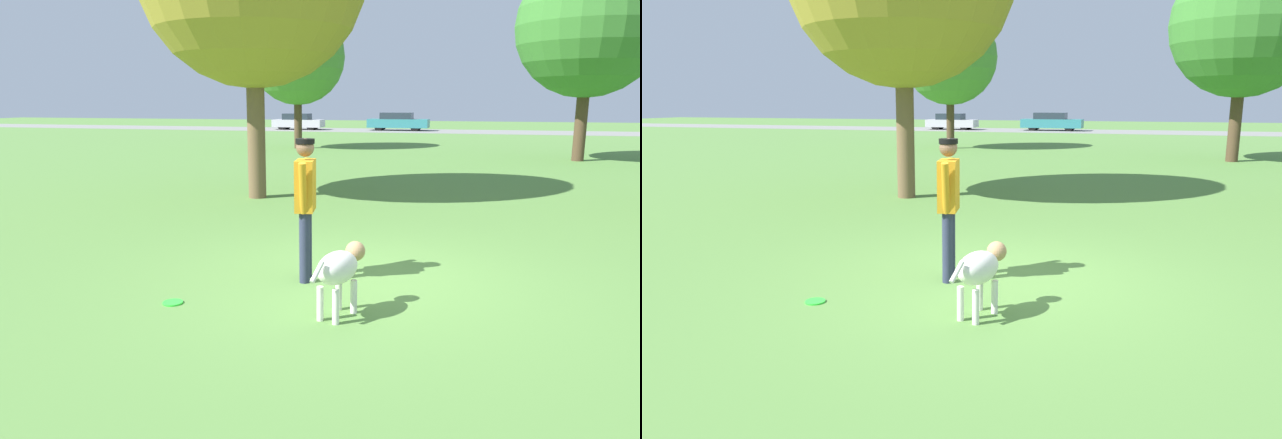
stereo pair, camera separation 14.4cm
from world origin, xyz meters
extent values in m
plane|color=#56843D|center=(0.00, 0.00, 0.00)|extent=(120.00, 120.00, 0.00)
cube|color=gray|center=(0.00, 36.95, 0.01)|extent=(120.00, 6.00, 0.01)
cylinder|color=#2D334C|center=(-0.65, -0.30, 0.44)|extent=(0.15, 0.15, 0.88)
cylinder|color=#2D334C|center=(-0.69, -0.08, 0.44)|extent=(0.15, 0.15, 0.88)
cube|color=#C68419|center=(-0.67, -0.19, 1.19)|extent=(0.29, 0.45, 0.62)
cylinder|color=#C68419|center=(-0.63, -0.42, 1.19)|extent=(0.13, 0.23, 0.63)
cylinder|color=#C68419|center=(-0.71, 0.04, 1.19)|extent=(0.13, 0.23, 0.63)
sphere|color=brown|center=(-0.67, -0.19, 1.65)|extent=(0.25, 0.25, 0.22)
cylinder|color=black|center=(-0.67, -0.19, 1.73)|extent=(0.27, 0.27, 0.06)
ellipsoid|color=silver|center=(0.01, -1.31, 0.53)|extent=(0.50, 0.66, 0.34)
ellipsoid|color=tan|center=(0.06, -1.16, 0.47)|extent=(0.28, 0.25, 0.18)
sphere|color=tan|center=(0.12, -0.96, 0.62)|extent=(0.27, 0.27, 0.21)
cylinder|color=silver|center=(-0.02, -1.11, 0.18)|extent=(0.09, 0.09, 0.36)
cylinder|color=silver|center=(0.15, -1.17, 0.18)|extent=(0.09, 0.09, 0.36)
cylinder|color=silver|center=(-0.13, -1.46, 0.18)|extent=(0.09, 0.09, 0.36)
cylinder|color=silver|center=(0.04, -1.51, 0.18)|extent=(0.09, 0.09, 0.36)
cylinder|color=silver|center=(-0.10, -1.68, 0.58)|extent=(0.11, 0.22, 0.19)
cylinder|color=#33D838|center=(-1.84, -1.41, 0.01)|extent=(0.22, 0.22, 0.02)
torus|color=#33D838|center=(-1.84, -1.41, 0.01)|extent=(0.22, 0.22, 0.02)
cylinder|color=brown|center=(-3.54, 5.49, 1.54)|extent=(0.40, 0.40, 3.09)
cylinder|color=#4C3826|center=(-6.88, 19.22, 1.28)|extent=(0.37, 0.37, 2.56)
sphere|color=#4C8938|center=(-6.88, 19.22, 4.21)|extent=(4.38, 4.38, 4.38)
cylinder|color=#4C3826|center=(4.99, 16.44, 1.47)|extent=(0.43, 0.43, 2.94)
sphere|color=#38752D|center=(4.99, 16.44, 4.86)|extent=(5.12, 5.12, 5.12)
cube|color=#B7B7BC|center=(-12.37, 36.72, 0.50)|extent=(3.93, 1.68, 0.58)
cube|color=#232D38|center=(-12.49, 36.72, 1.02)|extent=(2.05, 1.44, 0.47)
cylinder|color=black|center=(-11.19, 37.44, 0.30)|extent=(0.60, 0.20, 0.60)
cylinder|color=black|center=(-11.19, 36.01, 0.30)|extent=(0.60, 0.20, 0.60)
cylinder|color=black|center=(-13.55, 37.43, 0.30)|extent=(0.60, 0.20, 0.60)
cylinder|color=black|center=(-13.54, 36.00, 0.30)|extent=(0.60, 0.20, 0.60)
cube|color=teal|center=(-4.56, 37.26, 0.55)|extent=(4.63, 1.81, 0.65)
cube|color=#232D38|center=(-4.70, 37.27, 1.11)|extent=(2.42, 1.50, 0.48)
cylinder|color=black|center=(-3.17, 37.93, 0.33)|extent=(0.66, 0.22, 0.65)
cylinder|color=black|center=(-3.21, 36.51, 0.33)|extent=(0.66, 0.22, 0.65)
cylinder|color=black|center=(-5.91, 38.02, 0.33)|extent=(0.66, 0.22, 0.65)
cylinder|color=black|center=(-5.96, 36.60, 0.33)|extent=(0.66, 0.22, 0.65)
camera|label=1|loc=(1.32, -6.75, 2.19)|focal=32.00mm
camera|label=2|loc=(1.46, -6.71, 2.19)|focal=32.00mm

